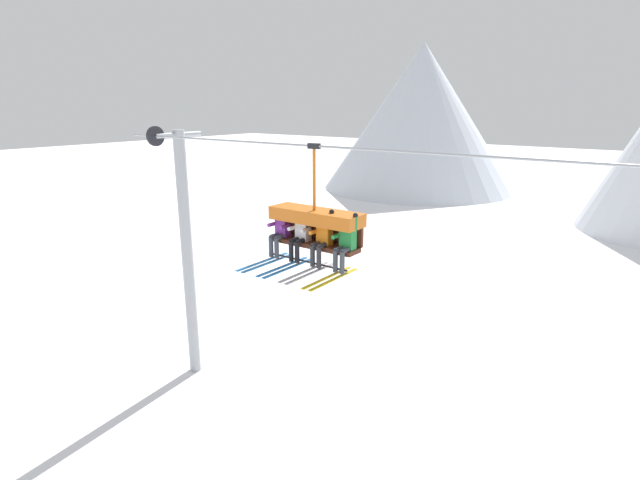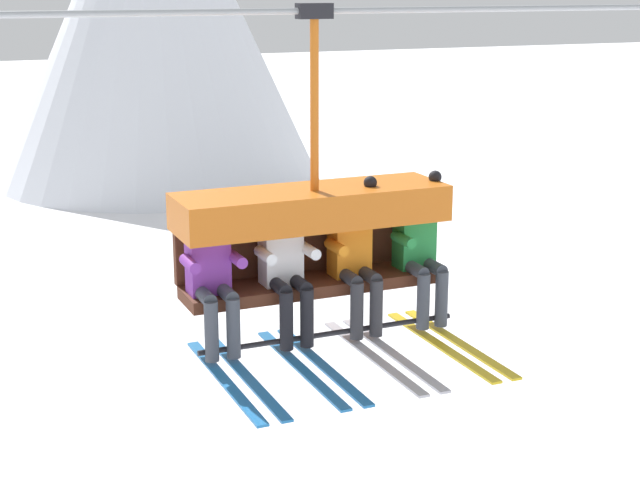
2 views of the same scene
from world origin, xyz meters
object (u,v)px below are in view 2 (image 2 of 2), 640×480
object	(u,v)px
skier_purple	(213,277)
skier_green	(421,250)
skier_orange	(356,257)
skier_white	(287,268)
chairlift_chair	(311,223)

from	to	relation	value
skier_purple	skier_green	size ratio (longest dim) A/B	1.00
skier_orange	skier_green	bearing A→B (deg)	0.00
skier_white	skier_green	size ratio (longest dim) A/B	1.00
chairlift_chair	skier_orange	world-z (taller)	chairlift_chair
chairlift_chair	skier_white	bearing A→B (deg)	-144.38
skier_purple	skier_green	world-z (taller)	skier_green
skier_white	chairlift_chair	bearing A→B (deg)	35.62
skier_purple	skier_white	world-z (taller)	same
skier_orange	skier_green	size ratio (longest dim) A/B	1.00
skier_white	skier_purple	bearing A→B (deg)	180.00
chairlift_chair	skier_purple	bearing A→B (deg)	-166.57
skier_white	skier_orange	world-z (taller)	skier_orange
chairlift_chair	skier_purple	xyz separation A→B (m)	(-0.93, -0.22, -0.30)
skier_purple	skier_orange	xyz separation A→B (m)	(1.24, 0.01, 0.02)
skier_green	skier_white	bearing A→B (deg)	-179.68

